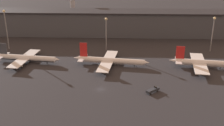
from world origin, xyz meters
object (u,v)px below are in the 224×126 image
object	(u,v)px
service_vehicle_1	(153,90)
airplane_3	(201,63)
airplane_1	(26,58)
airplane_2	(110,61)

from	to	relation	value
service_vehicle_1	airplane_3	bearing A→B (deg)	4.88
airplane_1	airplane_3	xyz separation A→B (m)	(108.14, -4.42, 0.20)
airplane_2	airplane_3	world-z (taller)	airplane_2
airplane_1	airplane_3	size ratio (longest dim) A/B	1.14
airplane_1	airplane_2	size ratio (longest dim) A/B	0.92
service_vehicle_1	airplane_1	bearing A→B (deg)	112.49
airplane_1	service_vehicle_1	world-z (taller)	airplane_1
airplane_2	airplane_3	xyz separation A→B (m)	(55.03, -2.18, 0.27)
airplane_3	service_vehicle_1	bearing A→B (deg)	-126.51
airplane_2	service_vehicle_1	distance (m)	42.29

